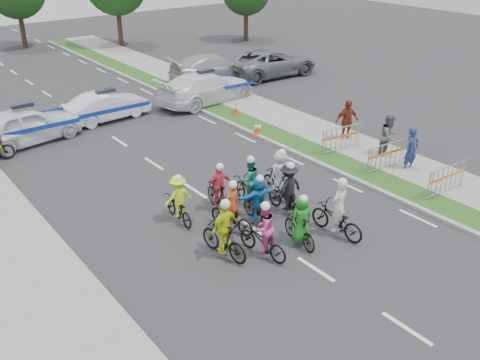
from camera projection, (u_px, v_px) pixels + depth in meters
ground at (316, 269)px, 14.66m from camera, size 90.00×90.00×0.00m
curb_right at (318, 163)px, 21.00m from camera, size 0.20×60.00×0.12m
grass_strip at (330, 159)px, 21.39m from camera, size 1.20×60.00×0.11m
sidewalk_right at (360, 148)px, 22.38m from camera, size 2.40×60.00×0.13m
sidewalk_left at (17, 268)px, 14.63m from camera, size 3.00×60.00×0.13m
rider_0 at (337, 216)px, 16.02m from camera, size 0.82×1.95×1.94m
rider_1 at (300, 225)px, 15.52m from camera, size 0.77×1.64×1.67m
rider_2 at (263, 236)px, 14.99m from camera, size 0.85×1.81×1.77m
rider_3 at (224, 235)px, 14.93m from camera, size 0.98×1.82×1.87m
rider_4 at (288, 194)px, 17.19m from camera, size 1.04×1.83×1.85m
rider_5 at (258, 202)px, 16.67m from camera, size 1.36×1.63×1.67m
rider_6 at (231, 214)px, 16.31m from camera, size 0.90×1.77×1.72m
rider_7 at (279, 179)px, 18.16m from camera, size 0.79×1.77×1.84m
rider_8 at (249, 187)px, 17.72m from camera, size 0.92×1.86×1.82m
rider_9 at (219, 192)px, 17.42m from camera, size 0.91×1.68×1.71m
rider_10 at (178, 203)px, 16.75m from camera, size 0.96×1.67×1.66m
police_car_0 at (26, 125)px, 22.75m from camera, size 4.94×2.61×1.60m
police_car_1 at (107, 106)px, 25.52m from camera, size 4.18×1.77×1.34m
police_car_2 at (206, 88)px, 27.91m from camera, size 5.73×2.79×1.61m
civilian_sedan at (214, 68)px, 31.73m from camera, size 5.72×2.94×1.59m
civilian_suv at (272, 63)px, 32.85m from camera, size 6.00×3.03×1.63m
spectator_0 at (411, 150)px, 20.09m from camera, size 0.67×0.47×1.76m
spectator_1 at (389, 137)px, 21.22m from camera, size 0.98×0.81×1.83m
spectator_2 at (347, 121)px, 22.88m from camera, size 1.16×0.75×1.84m
barrier_0 at (446, 181)px, 18.41m from camera, size 2.02×0.60×1.12m
barrier_1 at (386, 157)px, 20.25m from camera, size 2.03×0.65×1.12m
barrier_2 at (341, 140)px, 21.88m from camera, size 2.05×0.76×1.12m
cone_0 at (258, 129)px, 23.65m from camera, size 0.40×0.40×0.70m
cone_1 at (236, 110)px, 26.08m from camera, size 0.40×0.40×0.70m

